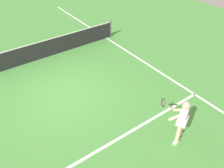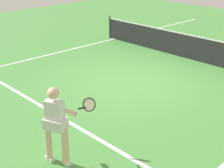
# 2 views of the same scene
# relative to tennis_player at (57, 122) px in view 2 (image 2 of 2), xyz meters

# --- Properties ---
(ground_plane) EXTENTS (27.35, 27.35, 0.00)m
(ground_plane) POSITION_rel_tennis_player_xyz_m (-1.85, 3.96, -0.85)
(ground_plane) COLOR #4C9342
(service_line_marking) EXTENTS (8.18, 0.10, 0.01)m
(service_line_marking) POSITION_rel_tennis_player_xyz_m (-1.85, 1.07, -0.84)
(service_line_marking) COLOR white
(service_line_marking) RESTS_ON ground
(sideline_left_marking) EXTENTS (0.10, 19.04, 0.01)m
(sideline_left_marking) POSITION_rel_tennis_player_xyz_m (-5.94, 3.96, -0.84)
(sideline_left_marking) COLOR white
(sideline_left_marking) RESTS_ON ground
(court_net) EXTENTS (8.86, 0.08, 0.98)m
(court_net) POSITION_rel_tennis_player_xyz_m (-1.85, 7.16, -0.39)
(court_net) COLOR #4C4C51
(court_net) RESTS_ON ground
(tennis_player) EXTENTS (0.67, 1.12, 1.55)m
(tennis_player) POSITION_rel_tennis_player_xyz_m (0.00, 0.00, 0.00)
(tennis_player) COLOR beige
(tennis_player) RESTS_ON ground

